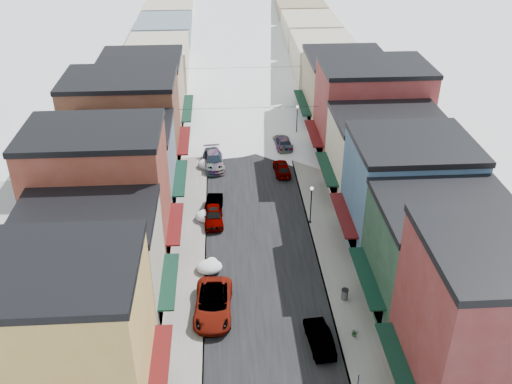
{
  "coord_description": "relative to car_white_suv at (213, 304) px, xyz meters",
  "views": [
    {
      "loc": [
        -3.12,
        -22.17,
        30.95
      ],
      "look_at": [
        0.0,
        26.86,
        2.47
      ],
      "focal_mm": 40.0,
      "sensor_mm": 36.0,
      "label": 1
    }
  ],
  "objects": [
    {
      "name": "trash_can",
      "position": [
        10.63,
        0.75,
        -0.22
      ],
      "size": [
        0.59,
        0.59,
        0.99
      ],
      "color": "#5C5F62",
      "rests_on": "sidewalk_right"
    },
    {
      "name": "bldg_r_blue",
      "position": [
        17.49,
        8.71,
        4.39
      ],
      "size": [
        11.3,
        9.2,
        10.5
      ],
      "color": "#375B7D",
      "rests_on": "ground"
    },
    {
      "name": "bldg_r_cream",
      "position": [
        17.99,
        17.71,
        3.64
      ],
      "size": [
        12.3,
        9.2,
        9.0
      ],
      "color": "beige",
      "rests_on": "ground"
    },
    {
      "name": "car_lane_silver",
      "position": [
        2.38,
        36.2,
        -0.2
      ],
      "size": [
        1.84,
        4.02,
        1.34
      ],
      "primitive_type": "imported",
      "rotation": [
        0.0,
        0.0,
        -0.07
      ],
      "color": "#A4A6AD",
      "rests_on": "ground"
    },
    {
      "name": "bldg_r_green",
      "position": [
        17.49,
        -0.29,
        3.89
      ],
      "size": [
        11.3,
        9.2,
        9.5
      ],
      "color": "#1C3A28",
      "rests_on": "ground"
    },
    {
      "name": "car_black_sedan",
      "position": [
        8.6,
        29.73,
        -0.15
      ],
      "size": [
        2.4,
        5.09,
        1.43
      ],
      "primitive_type": "imported",
      "rotation": [
        0.0,
        0.0,
        3.22
      ],
      "color": "black",
      "rests_on": "ground"
    },
    {
      "name": "bldg_r_tan",
      "position": [
        17.49,
        36.71,
        3.89
      ],
      "size": [
        11.3,
        11.2,
        9.5
      ],
      "color": "#938160",
      "rests_on": "ground"
    },
    {
      "name": "car_lane_white",
      "position": [
        5.14,
        51.21,
        -0.1
      ],
      "size": [
        2.58,
        5.54,
        1.53
      ],
      "primitive_type": "imported",
      "rotation": [
        0.0,
        0.0,
        3.15
      ],
      "color": "white",
      "rests_on": "ground"
    },
    {
      "name": "streetlamp_far",
      "position": [
        10.65,
        32.32,
        2.05
      ],
      "size": [
        0.36,
        0.36,
        4.39
      ],
      "color": "black",
      "rests_on": "sidewalk_right"
    },
    {
      "name": "bldg_l_brick_far",
      "position": [
        -9.89,
        25.71,
        4.64
      ],
      "size": [
        13.3,
        9.2,
        11.0
      ],
      "color": "brown",
      "rests_on": "ground"
    },
    {
      "name": "car_dark_hatch",
      "position": [
        0.07,
        14.88,
        -0.13
      ],
      "size": [
        1.84,
        4.56,
        1.47
      ],
      "primitive_type": "imported",
      "rotation": [
        0.0,
        0.0,
        -0.06
      ],
      "color": "black",
      "rests_on": "ground"
    },
    {
      "name": "bldg_l_yellow",
      "position": [
        -8.89,
        -8.29,
        4.89
      ],
      "size": [
        11.3,
        8.7,
        11.5
      ],
      "color": "gold",
      "rests_on": "ground"
    },
    {
      "name": "sidewalk_left",
      "position": [
        -2.3,
        47.71,
        -0.8
      ],
      "size": [
        3.2,
        160.0,
        0.15
      ],
      "primitive_type": "cube",
      "color": "gray",
      "rests_on": "ground"
    },
    {
      "name": "snow_pile_near",
      "position": [
        -0.35,
        5.4,
        -0.41
      ],
      "size": [
        2.26,
        2.59,
        0.96
      ],
      "color": "white",
      "rests_on": "ground"
    },
    {
      "name": "overhead_cables",
      "position": [
        4.3,
        35.21,
        5.33
      ],
      "size": [
        16.4,
        15.04,
        0.04
      ],
      "color": "black",
      "rests_on": "ground"
    },
    {
      "name": "car_white_suv",
      "position": [
        0.0,
        0.0,
        0.0
      ],
      "size": [
        3.19,
        6.4,
        1.74
      ],
      "primitive_type": "imported",
      "rotation": [
        0.0,
        0.0,
        -0.05
      ],
      "color": "silver",
      "rests_on": "ground"
    },
    {
      "name": "bldg_r_brick_far",
      "position": [
        18.49,
        26.71,
        4.89
      ],
      "size": [
        13.3,
        9.2,
        11.5
      ],
      "color": "maroon",
      "rests_on": "ground"
    },
    {
      "name": "curb_left",
      "position": [
        -0.75,
        47.71,
        -0.8
      ],
      "size": [
        0.1,
        160.0,
        0.15
      ],
      "primitive_type": "cube",
      "color": "slate",
      "rests_on": "ground"
    },
    {
      "name": "bldg_r_brick_near",
      "position": [
        17.99,
        -9.29,
        5.39
      ],
      "size": [
        12.3,
        9.2,
        12.5
      ],
      "color": "maroon",
      "rests_on": "ground"
    },
    {
      "name": "car_silver_sedan",
      "position": [
        0.0,
        13.2,
        -0.09
      ],
      "size": [
        1.99,
        4.66,
        1.57
      ],
      "primitive_type": "imported",
      "rotation": [
        0.0,
        0.0,
        0.03
      ],
      "color": "#A2A4AA",
      "rests_on": "ground"
    },
    {
      "name": "sidewalk_right",
      "position": [
        10.9,
        47.71,
        -0.8
      ],
      "size": [
        3.2,
        160.0,
        0.15
      ],
      "primitive_type": "cube",
      "color": "gray",
      "rests_on": "ground"
    },
    {
      "name": "car_silver_wagon",
      "position": [
        0.0,
        25.12,
        -0.05
      ],
      "size": [
        2.81,
        5.83,
        1.64
      ],
      "primitive_type": "imported",
      "rotation": [
        0.0,
        0.0,
        0.09
      ],
      "color": "#9B9EA3",
      "rests_on": "ground"
    },
    {
      "name": "bldg_l_tan",
      "position": [
        -8.89,
        35.71,
        4.14
      ],
      "size": [
        11.3,
        11.2,
        10.0
      ],
      "color": "tan",
      "rests_on": "ground"
    },
    {
      "name": "curb_right",
      "position": [
        9.35,
        47.71,
        -0.8
      ],
      "size": [
        0.1,
        160.0,
        0.15
      ],
      "primitive_type": "cube",
      "color": "slate",
      "rests_on": "ground"
    },
    {
      "name": "car_gray_suv",
      "position": [
        7.8,
        22.89,
        -0.15
      ],
      "size": [
        1.9,
        4.29,
        1.43
      ],
      "primitive_type": "imported",
      "rotation": [
        0.0,
        0.0,
        3.19
      ],
      "color": "gray",
      "rests_on": "ground"
    },
    {
      "name": "snow_pile_far",
      "position": [
        -0.58,
        24.95,
        -0.37
      ],
      "size": [
        2.45,
        2.71,
        1.04
      ],
      "color": "white",
      "rests_on": "ground"
    },
    {
      "name": "snow_pile_mid",
      "position": [
        -0.58,
        13.63,
        -0.38
      ],
      "size": [
        2.42,
        2.69,
        1.02
      ],
      "color": "white",
      "rests_on": "ground"
    },
    {
      "name": "parking_sign",
      "position": [
        9.5,
        -8.97,
        0.46
      ],
      "size": [
        0.06,
        0.28,
        2.03
      ],
      "color": "black",
      "rests_on": "sidewalk_right"
    },
    {
      "name": "bldg_l_brick_near",
      "position": [
        -9.39,
        8.21,
        5.39
      ],
      "size": [
        12.3,
        8.2,
        12.5
      ],
      "color": "maroon",
      "rests_on": "ground"
    },
    {
      "name": "car_green_sedan",
      "position": [
        7.8,
        -3.99,
        -0.15
      ],
      "size": [
        1.91,
        4.49,
        1.44
      ],
      "primitive_type": "imported",
      "rotation": [
        0.0,
        0.0,
        3.23
      ],
      "color": "black",
      "rests_on": "ground"
    },
    {
      "name": "bldg_l_cream",
      "position": [
        -8.89,
        0.21,
        3.89
      ],
      "size": [
        11.3,
        8.2,
        9.5
      ],
      "color": "#B4AB91",
      "rests_on": "ground"
    },
    {
      "name": "distant_blocks",
      "position": [
        4.3,
        70.71,
        3.13
      ],
      "size": [
        34.0,
        55.0,
        8.0
      ],
      "color": "gray",
      "rests_on": "ground"
    },
    {
      "name": "streetlamp_near",
      "position": [
        9.5,
        12.28,
        1.81
      ],
      "size": [
        0.33,
        0.33,
        4.02
      ],
      "color": "black",
      "rests_on": "sidewalk_right"
    },
    {
      "name": "bldg_l_grayblue",
      "position": [
        -8.89,
        16.71,
        3.64
      ],
      "size": [
        11.3,
        9.2,
        9.0
      ],
      "color": "slate",
      "rests_on": "ground"
    },
    {
      "name": "road",
      "position": [
        4.3,
        47.71,
        -0.87
      ],
      "size": [
        10.0,
        160.0,
        0.01
      ],
      "primitive_type": "cube",
      "color": "black",
      "rests_on": "ground"
    },
    {
      "name": "planter_near",
      "position": [
        10.56,
        -3.42,
        -0.43
      ],
      "size": [
        0.54,
        0.47,
        0.58
      ],
      "primitive_type": "imported",
      "rotation": [
        0.0,
        0.0,
        0.04
      ],
      "color": "#27572B",
      "rests_on": "sidewalk_right"
    }
  ]
}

